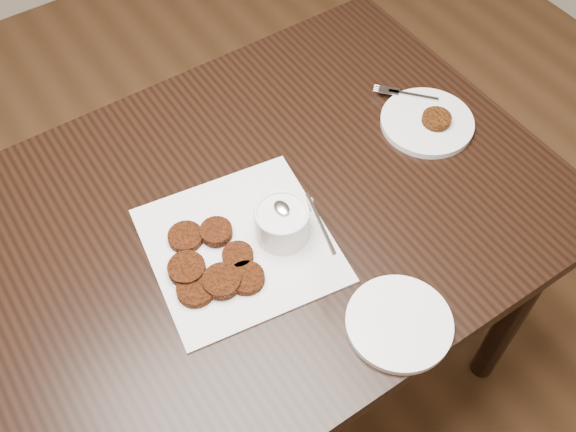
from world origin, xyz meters
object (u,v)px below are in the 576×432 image
object	(u,v)px
table	(239,318)
napkin	(240,245)
sauce_ramekin	(282,212)
plate_with_patty	(428,120)
plate_empty	(399,323)

from	to	relation	value
table	napkin	size ratio (longest dim) A/B	4.04
sauce_ramekin	plate_with_patty	distance (m)	0.42
plate_with_patty	table	bearing A→B (deg)	178.90
sauce_ramekin	plate_empty	bearing A→B (deg)	-76.64
napkin	plate_with_patty	xyz separation A→B (m)	(0.48, 0.04, 0.01)
table	plate_empty	distance (m)	0.53
napkin	plate_empty	bearing A→B (deg)	-63.96
napkin	sauce_ramekin	distance (m)	0.11
napkin	plate_with_patty	world-z (taller)	plate_with_patty
sauce_ramekin	table	bearing A→B (deg)	135.00
napkin	plate_with_patty	size ratio (longest dim) A/B	1.65
plate_empty	sauce_ramekin	bearing A→B (deg)	103.36
table	plate_with_patty	world-z (taller)	plate_with_patty
table	plate_with_patty	bearing A→B (deg)	-1.10
sauce_ramekin	plate_empty	xyz separation A→B (m)	(0.06, -0.26, -0.07)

